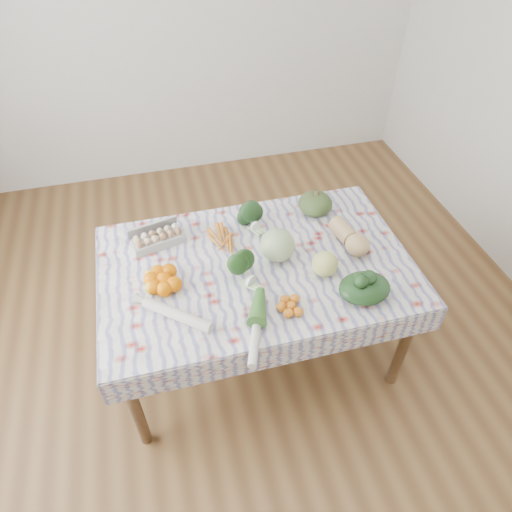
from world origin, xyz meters
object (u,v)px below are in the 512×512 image
cabbage (277,245)px  butternut_squash (350,236)px  kabocha_squash (315,203)px  grapefruit (325,264)px  dining_table (256,275)px  egg_carton (158,239)px

cabbage → butternut_squash: bearing=0.3°
kabocha_squash → cabbage: size_ratio=1.11×
grapefruit → cabbage: bearing=139.5°
dining_table → egg_carton: (-0.49, 0.29, 0.12)m
dining_table → kabocha_squash: (0.46, 0.34, 0.15)m
dining_table → butternut_squash: bearing=2.1°
dining_table → kabocha_squash: 0.59m
kabocha_squash → cabbage: cabbage is taller
cabbage → butternut_squash: cabbage is taller
egg_carton → kabocha_squash: kabocha_squash is taller
dining_table → grapefruit: bearing=-25.6°
butternut_squash → grapefruit: grapefruit is taller
egg_carton → cabbage: bearing=-37.6°
butternut_squash → grapefruit: 0.28m
egg_carton → butternut_squash: 1.06m
cabbage → butternut_squash: (0.42, 0.00, -0.03)m
butternut_squash → egg_carton: bearing=156.0°
dining_table → cabbage: bearing=8.1°
dining_table → kabocha_squash: bearing=36.9°
dining_table → butternut_squash: butternut_squash is taller
grapefruit → kabocha_squash: bearing=75.4°
cabbage → grapefruit: size_ratio=1.36×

